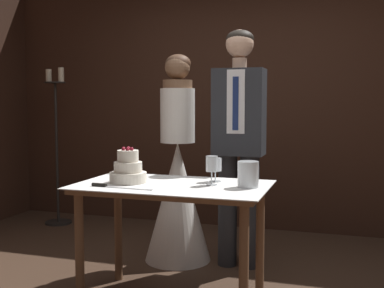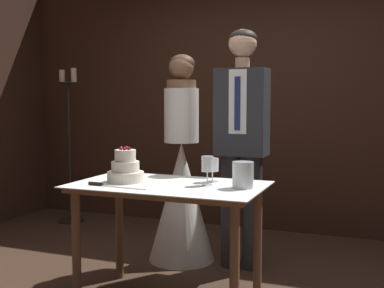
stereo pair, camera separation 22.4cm
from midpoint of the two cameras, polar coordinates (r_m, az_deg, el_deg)
wall_back at (r=4.98m, az=9.49°, el=4.96°), size 5.58×0.12×2.61m
cake_table at (r=3.09m, az=-0.70°, el=-6.74°), size 1.22×0.72×0.78m
tiered_cake at (r=3.16m, az=-5.88°, el=-3.03°), size 0.24×0.24×0.23m
cake_knife at (r=3.02m, az=-8.10°, el=-4.86°), size 0.41×0.05×0.02m
wine_glass_near at (r=3.15m, az=4.48°, el=-2.63°), size 0.08×0.08×0.16m
wine_glass_middle at (r=3.02m, az=3.97°, el=-2.56°), size 0.08×0.08×0.18m
hurricane_candle at (r=2.95m, az=8.24°, el=-3.72°), size 0.13×0.13×0.16m
bride at (r=3.95m, az=0.39°, el=-4.98°), size 0.54×0.54×1.68m
groom at (r=3.74m, az=7.64°, el=0.97°), size 0.39×0.25×1.85m
candle_stand at (r=5.34m, az=-13.15°, el=-0.74°), size 0.28×0.28×1.66m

